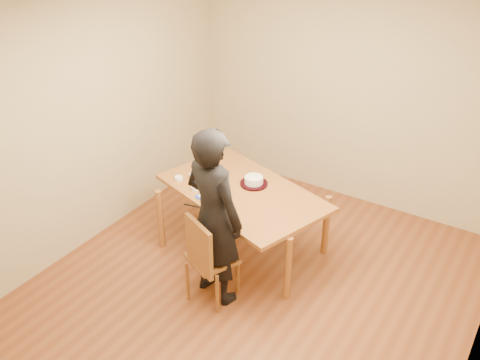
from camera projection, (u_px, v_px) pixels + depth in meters
The scene contains 16 objects.
room_shell at pixel (271, 157), 4.85m from camera, with size 4.00×4.50×2.70m.
dining_table at pixel (243, 192), 5.52m from camera, with size 1.73×1.03×0.04m, color brown.
dining_chair at pixel (212, 258), 5.02m from camera, with size 0.41×0.41×0.04m, color brown.
cake_plate at pixel (254, 184), 5.61m from camera, with size 0.29×0.29×0.02m, color #AD0B32.
cake at pixel (254, 180), 5.59m from camera, with size 0.20×0.20×0.06m, color white.
frosting_dome at pixel (254, 176), 5.57m from camera, with size 0.19×0.19×0.03m, color white.
frosting_tub at pixel (209, 198), 5.29m from camera, with size 0.10×0.10×0.09m, color white.
frosting_lid at pixel (200, 197), 5.40m from camera, with size 0.09×0.09×0.01m, color #1B3CB2.
frosting_dollop at pixel (200, 196), 5.39m from camera, with size 0.04×0.04×0.02m, color white.
ramekin_green at pixel (195, 188), 5.52m from camera, with size 0.08×0.08×0.04m, color white.
ramekin_yellow at pixel (193, 175), 5.75m from camera, with size 0.08×0.08×0.04m, color white.
ramekin_multi at pixel (179, 178), 5.69m from camera, with size 0.09×0.09×0.04m, color white.
candy_box_pink at pixel (203, 159), 6.12m from camera, with size 0.11×0.06×0.02m, color #BF2D97.
candy_box_green at pixel (203, 157), 6.11m from camera, with size 0.13×0.06×0.02m, color #1C9720.
spatula at pixel (192, 206), 5.25m from camera, with size 0.17×0.02×0.01m, color black.
person at pixel (214, 217), 4.84m from camera, with size 0.64×0.42×1.77m, color black.
Camera 1 is at (2.08, -3.46, 3.57)m, focal length 40.00 mm.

